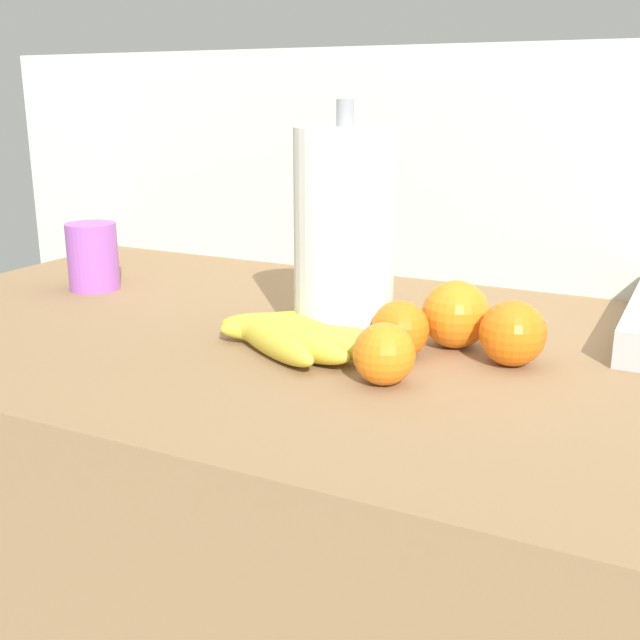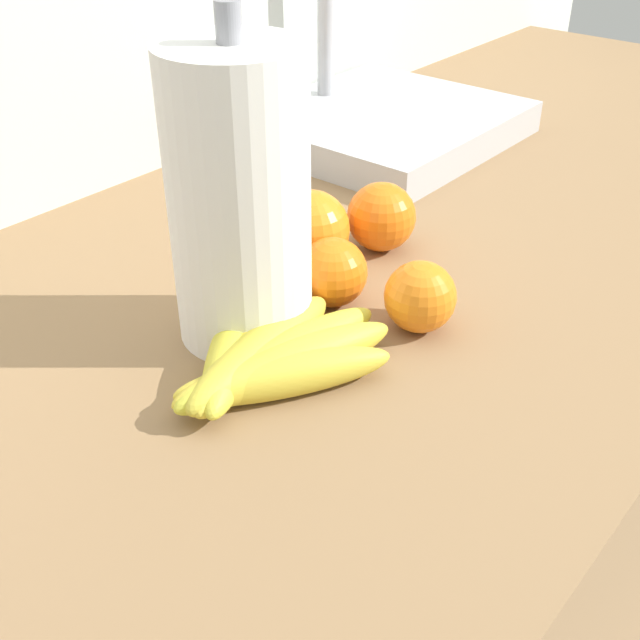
{
  "view_description": "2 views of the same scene",
  "coord_description": "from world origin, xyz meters",
  "views": [
    {
      "loc": [
        0.1,
        -0.82,
        1.23
      ],
      "look_at": [
        -0.28,
        -0.06,
        0.98
      ],
      "focal_mm": 44.1,
      "sensor_mm": 36.0,
      "label": 1
    },
    {
      "loc": [
        -0.69,
        -0.43,
        1.34
      ],
      "look_at": [
        -0.28,
        -0.09,
        0.99
      ],
      "focal_mm": 44.44,
      "sensor_mm": 36.0,
      "label": 2
    }
  ],
  "objects": [
    {
      "name": "orange_far_right",
      "position": [
        -0.15,
        0.03,
        0.98
      ],
      "size": [
        0.08,
        0.08,
        0.08
      ],
      "primitive_type": "sphere",
      "color": "orange",
      "rests_on": "counter"
    },
    {
      "name": "paper_towel_roll",
      "position": [
        -0.28,
        0.0,
        1.07
      ],
      "size": [
        0.12,
        0.12,
        0.28
      ],
      "color": "white",
      "rests_on": "counter"
    },
    {
      "name": "banana_bunch",
      "position": [
        -0.32,
        -0.06,
        0.96
      ],
      "size": [
        0.21,
        0.18,
        0.04
      ],
      "color": "gold",
      "rests_on": "counter"
    },
    {
      "name": "orange_center",
      "position": [
        -0.18,
        -0.12,
        0.98
      ],
      "size": [
        0.06,
        0.06,
        0.06
      ],
      "primitive_type": "sphere",
      "color": "orange",
      "rests_on": "counter"
    },
    {
      "name": "counter",
      "position": [
        0.0,
        0.0,
        0.47
      ],
      "size": [
        1.88,
        0.7,
        0.94
      ],
      "primitive_type": "cube",
      "color": "olive",
      "rests_on": "ground"
    },
    {
      "name": "wall_back",
      "position": [
        0.0,
        0.38,
        0.65
      ],
      "size": [
        2.28,
        0.06,
        1.3
      ],
      "primitive_type": "cube",
      "color": "silver",
      "rests_on": "ground"
    },
    {
      "name": "orange_right",
      "position": [
        -0.2,
        -0.03,
        0.98
      ],
      "size": [
        0.07,
        0.07,
        0.07
      ],
      "primitive_type": "sphere",
      "color": "orange",
      "rests_on": "counter"
    },
    {
      "name": "orange_back_right",
      "position": [
        -0.08,
        0.0,
        0.98
      ],
      "size": [
        0.07,
        0.07,
        0.07
      ],
      "primitive_type": "sphere",
      "color": "orange",
      "rests_on": "counter"
    },
    {
      "name": "sink_basin",
      "position": [
        0.19,
        0.19,
        0.97
      ],
      "size": [
        0.34,
        0.31,
        0.23
      ],
      "color": "#B7BABF",
      "rests_on": "counter"
    }
  ]
}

